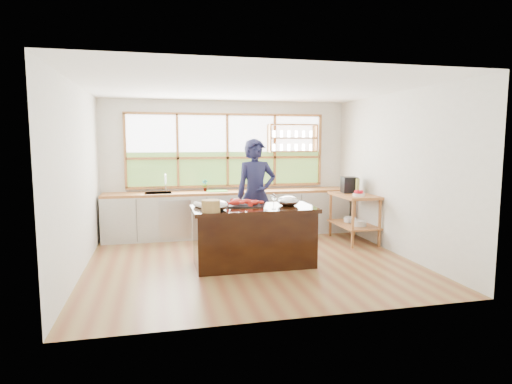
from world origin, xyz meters
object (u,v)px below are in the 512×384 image
object	(u,v)px
espresso_machine	(349,185)
wicker_basket	(211,206)
cook	(256,195)
island	(254,236)

from	to	relation	value
espresso_machine	wicker_basket	distance (m)	3.30
cook	wicker_basket	size ratio (longest dim) A/B	7.31
espresso_machine	wicker_basket	size ratio (longest dim) A/B	1.16
cook	espresso_machine	xyz separation A→B (m)	(1.95, 0.45, 0.09)
espresso_machine	wicker_basket	xyz separation A→B (m)	(-2.87, -1.63, -0.07)
espresso_machine	wicker_basket	bearing A→B (deg)	-141.55
cook	island	bearing A→B (deg)	-108.67
island	espresso_machine	world-z (taller)	espresso_machine
island	cook	world-z (taller)	cook
cook	espresso_machine	world-z (taller)	cook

